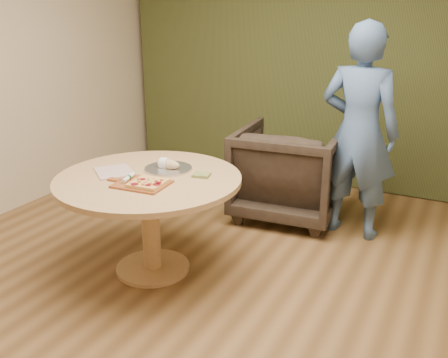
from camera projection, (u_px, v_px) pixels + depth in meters
room_shell at (192, 101)px, 2.81m from camera, size 5.04×6.04×2.84m
curtain at (333, 56)px, 5.24m from camera, size 4.80×0.14×2.78m
pedestal_table at (149, 195)px, 3.61m from camera, size 1.34×1.34×0.75m
pizza_paddle at (141, 184)px, 3.40m from camera, size 0.46×0.31×0.01m
flatbread_pizza at (148, 183)px, 3.36m from camera, size 0.24×0.24×0.04m
cutlery_roll at (129, 178)px, 3.46m from camera, size 0.07×0.20×0.03m
newspaper at (114, 172)px, 3.66m from camera, size 0.39×0.38×0.01m
serving_tray at (168, 169)px, 3.72m from camera, size 0.36×0.36×0.02m
bread_roll at (167, 164)px, 3.71m from camera, size 0.19×0.09×0.09m
green_packet at (201, 175)px, 3.57m from camera, size 0.14×0.12×0.02m
armchair at (289, 168)px, 4.64m from camera, size 0.99×0.94×0.95m
person_standing at (359, 133)px, 4.15m from camera, size 0.69×0.48×1.81m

